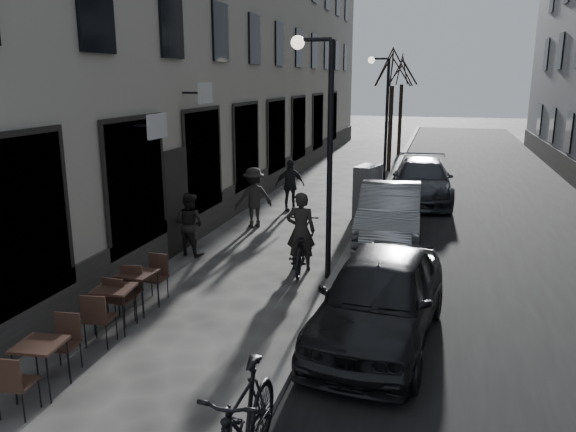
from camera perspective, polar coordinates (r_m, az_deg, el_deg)
The scene contains 19 objects.
road at distance 21.91m, azimuth 19.24°, elevation 1.88°, with size 7.30×60.00×0.00m, color black.
kerb at distance 21.93m, azimuth 9.71°, elevation 2.63°, with size 0.25×60.00×0.12m, color slate.
streetlamp_near at distance 11.73m, azimuth 3.48°, elevation 8.47°, with size 0.90×0.28×5.09m.
streetlamp_far at distance 23.58m, azimuth 9.61°, elevation 11.01°, with size 0.90×0.28×5.09m.
tree_near at distance 26.54m, azimuth 10.59°, elevation 14.52°, with size 2.40×2.40×5.70m.
tree_far at distance 32.52m, azimuth 11.54°, elevation 14.31°, with size 2.40×2.40×5.70m.
bistro_set_a at distance 8.68m, azimuth -23.76°, elevation -13.45°, with size 0.66×1.51×0.87m.
bistro_set_b at distance 10.22m, azimuth -17.18°, elevation -8.55°, with size 0.71×1.59×0.91m.
bistro_set_c at distance 10.88m, azimuth -14.97°, elevation -7.04°, with size 0.66×1.55×0.90m.
utility_cabinet at distance 17.81m, azimuth 8.08°, elevation 2.54°, with size 0.59×1.07×1.61m, color #59595B.
bicycle at distance 12.74m, azimuth 1.30°, elevation -3.05°, with size 0.73×2.10×1.10m, color black.
cyclist_rider at distance 12.64m, azimuth 1.31°, elevation -1.54°, with size 0.66×0.43×1.80m, color #272422.
pedestrian_near at distance 13.93m, azimuth -9.96°, elevation -0.82°, with size 0.76×0.59×1.56m, color black.
pedestrian_mid at distance 16.35m, azimuth -3.51°, elevation 1.89°, with size 1.13×0.65×1.75m, color #262422.
pedestrian_far at distance 18.37m, azimuth 0.19°, elevation 3.15°, with size 0.99×0.41×1.68m, color black.
car_near at distance 9.42m, azimuth 9.30°, elevation -8.16°, with size 1.79×4.44×1.51m, color black.
car_mid at distance 15.24m, azimuth 10.27°, elevation 0.31°, with size 1.58×4.52×1.49m, color gray.
car_far at distance 20.37m, azimuth 13.45°, elevation 3.50°, with size 2.04×5.02×1.46m, color #373A41.
moped at distance 6.37m, azimuth -4.55°, elevation -20.77°, with size 0.61×2.15×1.29m, color black.
Camera 1 is at (2.22, -5.43, 4.26)m, focal length 35.00 mm.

